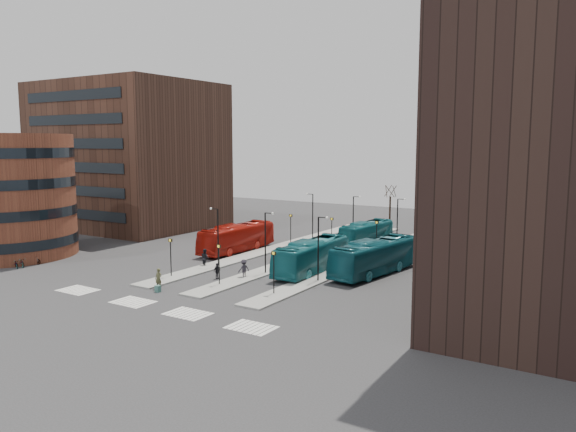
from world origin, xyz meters
The scene contains 23 objects.
ground centered at (0.00, 0.00, 0.00)m, with size 160.00×160.00×0.00m, color #2A2A2C.
island_left centered at (-4.00, 30.00, 0.07)m, with size 2.50×45.00×0.15m, color gray.
island_mid centered at (2.00, 30.00, 0.07)m, with size 2.50×45.00×0.15m, color gray.
island_right centered at (8.00, 30.00, 0.07)m, with size 2.50×45.00×0.15m, color gray.
suitcase centered at (-1.52, 7.33, 0.29)m, with size 0.47×0.37×0.59m, color navy.
red_bus centered at (-6.99, 25.94, 1.66)m, with size 2.79×11.94×3.33m, color #A7160C.
teal_bus_a centered at (6.04, 21.29, 1.66)m, with size 2.78×11.90×3.31m, color #16656E.
teal_bus_b centered at (4.08, 38.93, 1.46)m, with size 2.45×10.47×2.92m, color #15646D.
teal_bus_c centered at (11.82, 23.89, 1.74)m, with size 2.93×12.51×3.48m, color #135562.
teal_bus_d centered at (12.20, 50.43, 1.46)m, with size 2.45×10.46×2.91m, color #125E5E.
traveller centered at (-2.25, 8.18, 0.93)m, with size 0.68×0.44×1.86m, color #4D4D2E.
commuter_a centered at (-4.80, 17.48, 0.94)m, with size 0.92×0.71×1.89m, color black.
commuter_b centered at (-0.18, 13.85, 0.78)m, with size 0.91×0.38×1.55m, color black.
commuter_c centered at (1.75, 15.54, 0.91)m, with size 1.17×0.67×1.81m, color black.
bicycle_near centered at (-21.00, 6.36, 0.43)m, with size 0.57×1.63×0.86m, color gray.
bicycle_mid centered at (-21.00, 8.43, 0.46)m, with size 0.43×1.52×0.91m, color gray.
bicycle_far centered at (-21.00, 6.92, 0.47)m, with size 0.63×1.80×0.94m, color gray.
crosswalk_stripes centered at (1.75, 4.00, 0.01)m, with size 22.35×2.40×0.01m.
round_building centered at (-28.00, 10.00, 6.99)m, with size 15.16×15.16×14.00m.
office_block centered at (-34.00, 33.98, 11.00)m, with size 25.00×20.12×22.00m.
sign_poles centered at (1.60, 23.00, 2.41)m, with size 12.45×22.12×3.65m.
lamp_posts centered at (2.64, 28.00, 3.58)m, with size 14.04×20.24×6.12m.
bare_trees centered at (2.67, 62.67, 2.72)m, with size 10.97×8.14×5.90m.
Camera 1 is at (33.66, -27.10, 12.98)m, focal length 35.00 mm.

